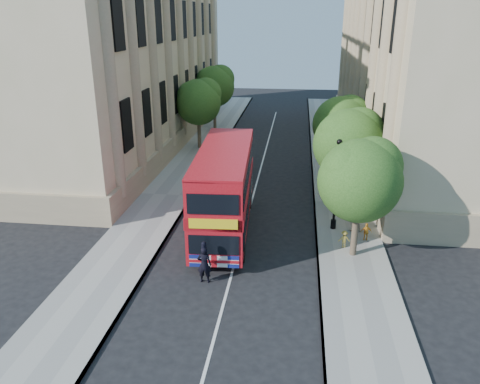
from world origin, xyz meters
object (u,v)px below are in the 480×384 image
(lamp_post, at_px, (336,188))
(police_constable, at_px, (204,265))
(double_decker_bus, at_px, (224,188))
(box_van, at_px, (234,160))
(woman_pedestrian, at_px, (355,216))

(lamp_post, bearing_deg, police_constable, -134.24)
(lamp_post, height_order, double_decker_bus, lamp_post)
(double_decker_bus, distance_m, police_constable, 5.75)
(lamp_post, xyz_separation_m, police_constable, (-6.12, -6.29, -1.62))
(box_van, distance_m, woman_pedestrian, 11.62)
(lamp_post, distance_m, double_decker_bus, 6.10)
(double_decker_bus, bearing_deg, lamp_post, 4.17)
(police_constable, distance_m, woman_pedestrian, 9.47)
(lamp_post, bearing_deg, box_van, 129.26)
(double_decker_bus, bearing_deg, box_van, 91.51)
(police_constable, bearing_deg, box_van, -87.40)
(lamp_post, distance_m, police_constable, 8.92)
(police_constable, relative_size, woman_pedestrian, 1.01)
(box_van, height_order, woman_pedestrian, box_van)
(box_van, distance_m, police_constable, 14.64)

